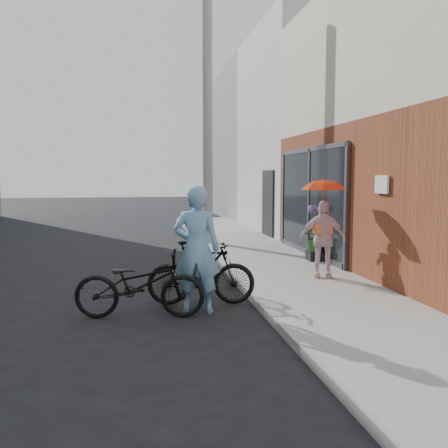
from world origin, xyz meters
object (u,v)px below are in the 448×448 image
object	(u,v)px
utility_pole	(207,120)
bike_left	(140,284)
kimono_woman	(322,239)
planter	(316,256)
bike_right	(201,273)
officer	(197,249)

from	to	relation	value
utility_pole	bike_left	world-z (taller)	utility_pole
kimono_woman	planter	world-z (taller)	kimono_woman
bike_left	bike_right	size ratio (longest dim) A/B	1.09
utility_pole	bike_left	size ratio (longest dim) A/B	3.92
kimono_woman	planter	bearing A→B (deg)	90.80
bike_right	kimono_woman	xyz separation A→B (m)	(2.36, 1.04, 0.33)
officer	bike_left	xyz separation A→B (m)	(-0.81, -0.13, -0.45)
bike_left	planter	bearing A→B (deg)	-41.20
bike_left	planter	size ratio (longest dim) A/B	5.08
planter	kimono_woman	bearing A→B (deg)	-107.58
kimono_woman	bike_left	bearing A→B (deg)	-136.25
bike_left	planter	distance (m)	5.00
kimono_woman	planter	xyz separation A→B (m)	(0.53, 1.67, -0.61)
utility_pole	kimono_woman	distance (m)	5.83
kimono_woman	utility_pole	bearing A→B (deg)	123.75
officer	planter	size ratio (longest dim) A/B	5.21
bike_left	bike_right	distance (m)	1.06
bike_right	planter	xyz separation A→B (m)	(2.89, 2.71, -0.28)
officer	planter	xyz separation A→B (m)	(3.01, 3.10, -0.70)
utility_pole	planter	xyz separation A→B (m)	(1.90, -3.32, -3.29)
bike_left	planter	xyz separation A→B (m)	(3.81, 3.23, -0.26)
bike_left	utility_pole	bearing A→B (deg)	-7.74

